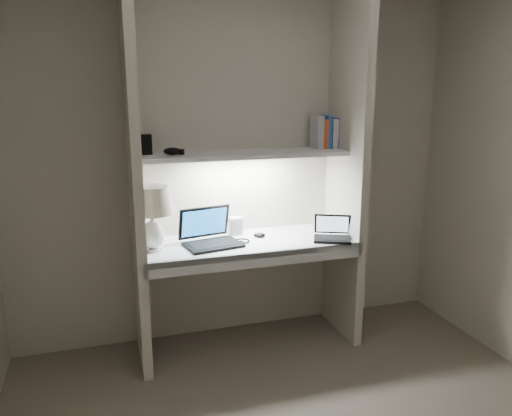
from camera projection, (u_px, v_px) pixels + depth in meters
name	position (u px, v px, depth m)	size (l,w,h in m)	color
back_wall	(237.00, 165.00, 3.55)	(3.20, 0.01, 2.50)	beige
alcove_panel_left	(135.00, 177.00, 3.09)	(0.06, 0.55, 2.50)	beige
alcove_panel_right	(347.00, 166.00, 3.51)	(0.06, 0.55, 2.50)	beige
desk	(248.00, 243.00, 3.42)	(1.40, 0.55, 0.04)	white
desk_apron	(259.00, 259.00, 3.18)	(1.46, 0.03, 0.10)	silver
shelf	(244.00, 154.00, 3.36)	(1.40, 0.36, 0.03)	silver
strip_light	(244.00, 157.00, 3.37)	(0.60, 0.04, 0.01)	white
table_lamp	(151.00, 208.00, 3.13)	(0.29, 0.29, 0.42)	white
laptop_main	(210.00, 236.00, 3.32)	(0.41, 0.37, 0.24)	black
laptop_netbook	(332.00, 234.00, 3.44)	(0.32, 0.30, 0.16)	black
speaker	(236.00, 226.00, 3.54)	(0.09, 0.06, 0.13)	silver
mouse	(259.00, 235.00, 3.48)	(0.09, 0.05, 0.03)	black
cable_coil	(242.00, 241.00, 3.37)	(0.11, 0.11, 0.01)	black
sticky_note	(152.00, 245.00, 3.32)	(0.07, 0.07, 0.00)	#FFF135
book_row	(328.00, 132.00, 3.58)	(0.22, 0.15, 0.23)	silver
shelf_box	(146.00, 145.00, 3.22)	(0.08, 0.05, 0.13)	black
shelf_gadget	(172.00, 151.00, 3.20)	(0.11, 0.08, 0.05)	black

